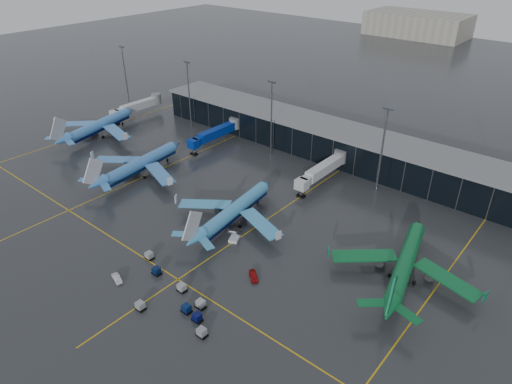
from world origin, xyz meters
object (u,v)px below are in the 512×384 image
Objects in this scene: airliner_arkefly at (140,157)px; airliner_klm_near at (235,203)px; service_van_red at (254,276)px; airliner_aer_lingus at (407,254)px; airliner_klm_west at (98,119)px; service_van_white at (117,278)px; baggage_carts at (176,296)px; mobile_airstair at (234,237)px.

airliner_arkefly is 40.88m from airliner_klm_near.
service_van_red is at bearing -45.58° from airliner_klm_near.
airliner_arkefly is 84.69m from airliner_aer_lingus.
service_van_red is (97.27, -25.86, -5.56)m from airliner_klm_west.
service_van_white is at bearing -104.53° from airliner_klm_near.
baggage_carts is 7.04× the size of service_van_red.
airliner_aer_lingus reaches higher than baggage_carts.
airliner_aer_lingus is 50.71m from baggage_carts.
mobile_airstair is at bearing 101.49° from baggage_carts.
airliner_klm_west is 86.30m from mobile_airstair.
airliner_klm_west reaches higher than airliner_arkefly.
airliner_arkefly reaches higher than service_van_white.
airliner_klm_near is 34.94m from service_van_white.
service_van_red is (13.01, -8.02, -0.07)m from mobile_airstair.
airliner_aer_lingus is at bearing -14.71° from airliner_klm_west.
service_van_red is 30.13m from service_van_white.
airliner_klm_near is 32.06m from baggage_carts.
airliner_klm_west reaches higher than mobile_airstair.
baggage_carts is (10.26, -29.95, -5.08)m from airliner_klm_near.
service_van_red is 1.07× the size of service_van_white.
airliner_klm_near reaches higher than service_van_white.
mobile_airstair is 0.94× the size of service_van_red.
service_van_white is (-22.64, -19.88, -0.07)m from service_van_red.
airliner_klm_near is 9.97× the size of service_van_white.
service_van_white is (-4.16, -34.30, -5.21)m from airliner_klm_near.
airliner_arkefly is at bearing -28.00° from airliner_klm_west.
airliner_klm_near reaches higher than baggage_carts.
airliner_aer_lingus is at bearing 2.68° from airliner_klm_near.
airliner_klm_west reaches higher than airliner_klm_near.
service_van_red reaches higher than service_van_white.
airliner_klm_near is at bearing 9.62° from service_van_white.
airliner_klm_west is 1.03× the size of airliner_arkefly.
airliner_arkefly reaches higher than airliner_aer_lingus.
service_van_red is (8.22, 15.52, -0.06)m from baggage_carts.
airliner_klm_west reaches higher than service_van_white.
airliner_arkefly reaches higher than baggage_carts.
baggage_carts is at bearing -38.75° from airliner_arkefly.
mobile_airstair is at bearing 97.22° from service_van_red.
airliner_arkefly is 1.38× the size of baggage_carts.
airliner_klm_west is 1.05× the size of airliner_aer_lingus.
mobile_airstair reaches higher than service_van_red.
airliner_arkefly reaches higher than airliner_klm_near.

